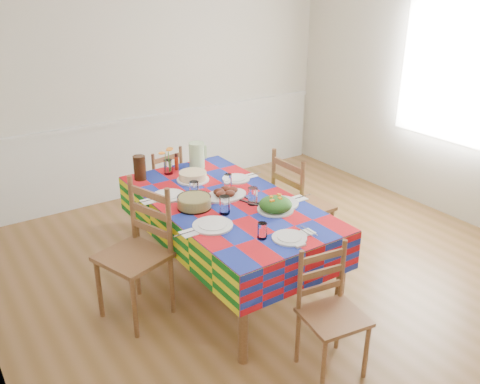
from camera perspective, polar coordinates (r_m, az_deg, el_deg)
name	(u,v)px	position (r m, az deg, el deg)	size (l,w,h in m)	color
room	(299,128)	(3.82, 6.59, 7.11)	(4.58, 5.08, 2.78)	brown
wainscot	(160,150)	(6.10, -9.01, 4.70)	(4.41, 0.06, 0.92)	white
window_right	(451,72)	(5.63, 22.64, 12.35)	(1.40, 1.40, 0.00)	white
dining_table	(226,210)	(4.06, -1.55, -2.04)	(1.04, 1.93, 0.75)	brown
setting_near_head	(280,235)	(3.47, 4.54, -4.83)	(0.39, 0.26, 0.12)	white
setting_left_near	(216,218)	(3.68, -2.68, -2.92)	(0.53, 0.32, 0.14)	white
setting_left_far	(177,193)	(4.11, -7.08, -0.17)	(0.50, 0.30, 0.13)	white
setting_right_near	(271,200)	(3.96, 3.52, -0.94)	(0.53, 0.31, 0.14)	white
setting_right_far	(234,179)	(4.37, -0.71, 1.43)	(0.46, 0.26, 0.12)	white
meat_platter	(226,193)	(4.09, -1.63, -0.16)	(0.36, 0.26, 0.07)	white
salad_platter	(276,205)	(3.85, 4.01, -1.46)	(0.28, 0.28, 0.12)	white
pasta_bowl	(194,202)	(3.90, -5.16, -1.15)	(0.26, 0.26, 0.09)	white
cake	(193,176)	(4.42, -5.32, 1.76)	(0.28, 0.28, 0.08)	white
serving_utensils	(249,201)	(4.01, 1.05, -1.01)	(0.14, 0.32, 0.01)	black
flower_vase	(168,163)	(4.58, -8.10, 3.26)	(0.16, 0.13, 0.25)	white
hot_sauce	(177,162)	(4.68, -7.14, 3.41)	(0.04, 0.04, 0.16)	#AA260D
green_pitcher	(197,155)	(4.68, -4.88, 4.11)	(0.14, 0.14, 0.24)	#B6E09E
tea_pitcher	(140,168)	(4.49, -11.20, 2.69)	(0.11, 0.11, 0.21)	black
name_card	(301,246)	(3.39, 6.83, -5.99)	(0.08, 0.02, 0.02)	white
chair_near	(330,313)	(3.37, 10.09, -13.25)	(0.43, 0.41, 0.85)	brown
chair_far	(162,189)	(5.15, -8.76, 0.38)	(0.44, 0.42, 0.86)	brown
chair_left	(138,254)	(3.84, -11.40, -6.80)	(0.56, 0.57, 1.03)	brown
chair_right	(299,206)	(4.55, 6.63, -1.62)	(0.43, 0.45, 1.01)	brown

